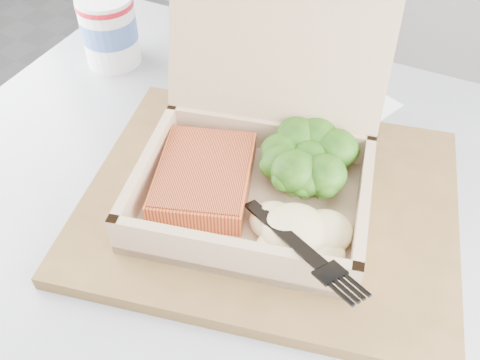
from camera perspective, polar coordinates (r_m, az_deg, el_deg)
The scene contains 9 objects.
cafe_table at distance 0.69m, azimuth -2.08°, elevation -14.17°, with size 0.78×0.78×0.70m.
serving_tray at distance 0.55m, azimuth 3.17°, elevation -2.38°, with size 0.37×0.30×0.02m, color brown.
takeout_container at distance 0.53m, azimuth 2.20°, elevation 3.85°, with size 0.28×0.29×0.21m.
salmon_fillet at distance 0.54m, azimuth -3.85°, elevation 0.29°, with size 0.09×0.12×0.03m, color orange.
broccoli_pile at distance 0.55m, azimuth 7.35°, elevation 1.90°, with size 0.10×0.10×0.04m, color #3C7B1B, non-canonical shape.
mashed_potatoes at distance 0.49m, azimuth 5.86°, elevation -5.34°, with size 0.10×0.09×0.03m, color beige.
plastic_fork at distance 0.48m, azimuth 3.18°, elevation -3.89°, with size 0.15×0.09×0.03m.
paper_cup at distance 0.76m, azimuth -13.81°, elevation 15.42°, with size 0.08×0.08×0.09m.
receipt at distance 0.69m, azimuth 11.79°, elevation 6.99°, with size 0.07×0.12×0.00m, color white.
Camera 1 is at (0.59, 0.27, 1.12)m, focal length 40.00 mm.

